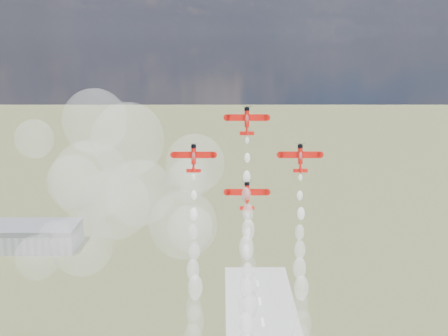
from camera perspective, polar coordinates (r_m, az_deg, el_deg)
hangar at (r=356.39m, az=-17.16°, el=-5.96°), size 50.00×28.00×13.00m
plane_lead at (r=163.40m, az=2.11°, el=4.38°), size 10.56×3.94×7.42m
plane_left at (r=162.72m, az=-2.80°, el=0.96°), size 10.56×3.94×7.42m
plane_right at (r=163.84m, az=6.99°, el=0.96°), size 10.56×3.94×7.42m
plane_slot at (r=162.56m, az=2.12°, el=-2.48°), size 10.56×3.94×7.42m
smoke_trail_lead at (r=164.38m, az=2.20°, el=-9.28°), size 5.18×12.84×44.88m
smoke_trail_left at (r=165.88m, az=-2.78°, el=-12.59°), size 5.93×12.79×44.63m
smoke_trail_right at (r=166.63m, az=7.06°, el=-12.56°), size 5.52×13.23×44.26m
drifted_smoke_cloud at (r=174.18m, az=-9.35°, el=-1.75°), size 60.66×39.94×54.94m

